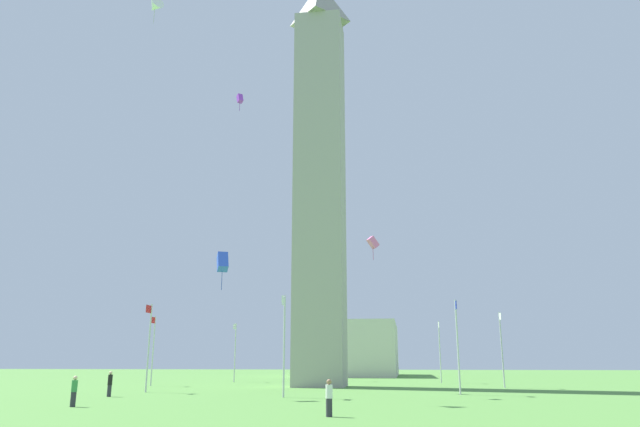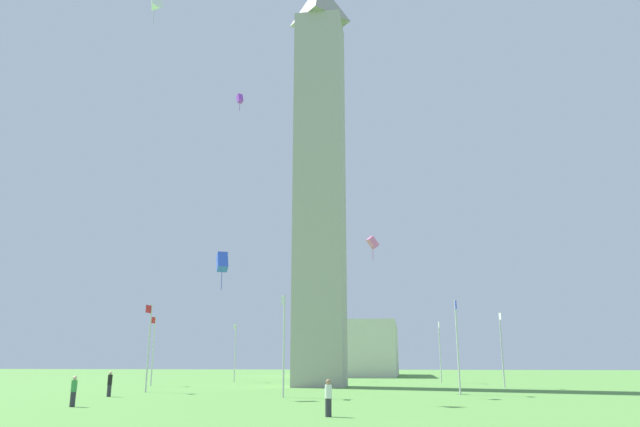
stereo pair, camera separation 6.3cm
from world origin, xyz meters
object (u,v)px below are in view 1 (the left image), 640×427
(flagpole_w, at_px, (153,347))
(flagpole_ne, at_px, (458,341))
(flagpole_nw, at_px, (149,343))
(kite_blue_box, at_px, (223,262))
(kite_purple_box, at_px, (240,99))
(flagpole_se, at_px, (440,349))
(flagpole_sw, at_px, (235,349))
(person_black_shirt, at_px, (110,384))
(kite_white_delta, at_px, (155,6))
(person_white_shirt, at_px, (329,398))
(flagpole_n, at_px, (284,340))
(kite_pink_box, at_px, (373,243))
(distant_building, at_px, (363,350))
(flagpole_e, at_px, (502,345))
(flagpole_s, at_px, (340,350))
(obelisk_monument, at_px, (320,166))
(person_green_shirt, at_px, (74,391))

(flagpole_w, bearing_deg, flagpole_ne, 67.50)
(flagpole_nw, bearing_deg, flagpole_ne, 90.00)
(kite_blue_box, distance_m, kite_purple_box, 24.87)
(flagpole_se, height_order, flagpole_sw, same)
(person_black_shirt, xyz_separation_m, kite_white_delta, (-1.31, 0.44, 31.62))
(person_white_shirt, distance_m, kite_blue_box, 17.74)
(kite_white_delta, bearing_deg, person_black_shirt, -18.71)
(flagpole_se, bearing_deg, flagpole_ne, -0.00)
(kite_purple_box, bearing_deg, flagpole_se, 130.75)
(flagpole_n, distance_m, flagpole_w, 25.14)
(kite_pink_box, bearing_deg, distant_building, -175.04)
(flagpole_e, distance_m, flagpole_s, 25.14)
(flagpole_s, bearing_deg, flagpole_ne, 22.50)
(flagpole_w, bearing_deg, kite_purple_box, 63.38)
(flagpole_s, xyz_separation_m, flagpole_nw, (30.35, -12.57, 0.00))
(flagpole_w, bearing_deg, flagpole_sw, 157.50)
(flagpole_n, height_order, flagpole_se, same)
(flagpole_e, bearing_deg, kite_purple_box, -78.96)
(flagpole_sw, height_order, kite_blue_box, kite_blue_box)
(kite_white_delta, bearing_deg, obelisk_monument, 145.50)
(flagpole_e, height_order, flagpole_sw, same)
(flagpole_sw, relative_size, kite_purple_box, 3.72)
(person_white_shirt, bearing_deg, person_black_shirt, 65.41)
(kite_blue_box, relative_size, kite_purple_box, 1.45)
(kite_purple_box, bearing_deg, kite_blue_box, 13.79)
(flagpole_nw, distance_m, kite_blue_box, 12.06)
(flagpole_sw, xyz_separation_m, kite_white_delta, (30.01, 0.54, 28.56))
(obelisk_monument, distance_m, flagpole_n, 26.21)
(flagpole_e, xyz_separation_m, kite_white_delta, (17.44, -29.81, 28.56))
(person_white_shirt, bearing_deg, flagpole_ne, -9.22)
(flagpole_e, height_order, kite_purple_box, kite_purple_box)
(obelisk_monument, xyz_separation_m, flagpole_se, (-12.51, 12.57, -19.20))
(flagpole_nw, bearing_deg, flagpole_se, 135.00)
(flagpole_ne, bearing_deg, flagpole_s, -157.50)
(obelisk_monument, bearing_deg, person_black_shirt, -33.55)
(flagpole_ne, distance_m, flagpole_nw, 25.14)
(flagpole_se, relative_size, person_black_shirt, 4.04)
(flagpole_s, distance_m, kite_white_delta, 46.91)
(flagpole_se, height_order, person_black_shirt, flagpole_se)
(flagpole_ne, distance_m, person_green_shirt, 27.30)
(flagpole_nw, xyz_separation_m, person_green_shirt, (15.41, 2.83, -3.12))
(flagpole_n, bearing_deg, flagpole_se, 157.50)
(flagpole_s, distance_m, flagpole_nw, 32.85)
(flagpole_s, relative_size, person_white_shirt, 4.34)
(flagpole_se, xyz_separation_m, person_black_shirt, (31.32, -25.05, -3.07))
(flagpole_n, relative_size, flagpole_e, 1.00)
(flagpole_ne, distance_m, kite_purple_box, 33.44)
(flagpole_sw, relative_size, flagpole_nw, 1.00)
(flagpole_ne, bearing_deg, flagpole_nw, -90.00)
(flagpole_e, bearing_deg, person_white_shirt, -21.77)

